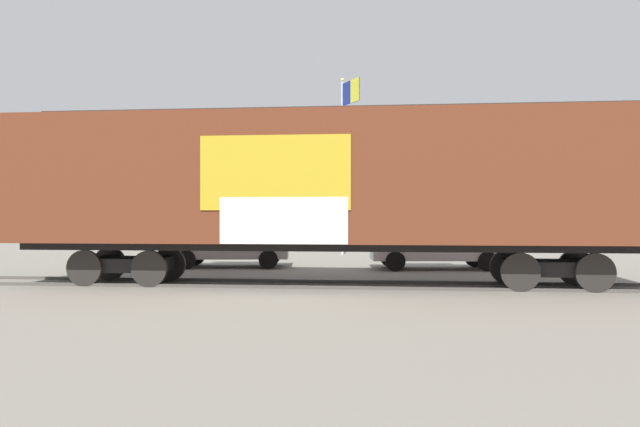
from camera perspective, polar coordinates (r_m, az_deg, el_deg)
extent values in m
plane|color=slate|center=(15.86, -4.05, -6.69)|extent=(260.00, 260.00, 0.00)
cube|color=#4C4742|center=(14.91, 0.86, -6.95)|extent=(59.96, 2.44, 0.08)
cube|color=#4C4742|center=(16.33, 1.29, -6.35)|extent=(59.96, 2.44, 0.08)
cube|color=#5B2B19|center=(15.54, 1.08, 3.22)|extent=(16.30, 3.47, 3.21)
cube|color=#2D2823|center=(15.74, 1.08, 9.50)|extent=(15.40, 1.00, 0.24)
cube|color=#B2931E|center=(14.28, -4.27, 3.84)|extent=(3.56, 0.17, 1.76)
cube|color=silver|center=(14.21, -3.47, -0.66)|extent=(3.02, 0.15, 1.10)
cube|color=black|center=(15.54, 1.09, -3.06)|extent=(15.93, 2.18, 0.20)
cube|color=black|center=(16.89, -17.50, -4.54)|extent=(2.15, 1.36, 0.36)
cylinder|color=black|center=(16.60, -21.19, -4.79)|extent=(0.92, 0.16, 0.92)
cylinder|color=black|center=(17.89, -19.10, -4.45)|extent=(0.92, 0.16, 0.92)
cylinder|color=black|center=(15.91, -15.71, -5.00)|extent=(0.92, 0.16, 0.92)
cylinder|color=black|center=(17.25, -13.95, -4.62)|extent=(0.92, 0.16, 0.92)
cube|color=black|center=(16.06, 20.68, -4.77)|extent=(2.15, 1.36, 0.36)
cylinder|color=black|center=(15.16, 18.26, -5.24)|extent=(0.92, 0.16, 0.92)
cylinder|color=black|center=(16.57, 17.18, -4.80)|extent=(0.92, 0.16, 0.92)
cylinder|color=black|center=(15.62, 24.39, -5.08)|extent=(0.92, 0.16, 0.92)
cylinder|color=black|center=(16.98, 22.83, -4.68)|extent=(0.92, 0.16, 0.92)
cylinder|color=silver|center=(27.67, 2.10, 4.26)|extent=(0.12, 0.12, 7.85)
sphere|color=#D8CC66|center=(28.26, 2.10, 12.39)|extent=(0.18, 0.18, 0.18)
cube|color=navy|center=(27.39, 2.91, 11.32)|extent=(0.87, 1.33, 1.01)
cube|color=yellow|center=(27.05, 3.30, 11.47)|extent=(0.45, 0.68, 1.01)
cube|color=silver|center=(84.43, 5.78, 1.97)|extent=(132.45, 31.74, 9.76)
cube|color=#9E9384|center=(77.74, -6.39, 6.56)|extent=(5.74, 5.28, 2.19)
cube|color=#9E9384|center=(76.15, -0.40, 6.76)|extent=(5.28, 3.51, 2.33)
cone|color=#193D23|center=(79.80, 26.76, 7.23)|extent=(2.23, 2.23, 4.47)
cone|color=#193D23|center=(83.24, -10.60, 6.70)|extent=(1.93, 1.93, 3.86)
cone|color=#193D23|center=(77.77, -12.41, 7.45)|extent=(2.29, 2.29, 4.58)
cone|color=#193D23|center=(86.60, -17.83, 6.28)|extent=(1.70, 1.70, 3.39)
cube|color=#B7BABF|center=(21.39, -8.37, -3.26)|extent=(4.26, 2.42, 0.64)
cube|color=#2D333D|center=(21.37, -8.61, -1.44)|extent=(2.17, 1.91, 0.72)
cylinder|color=black|center=(22.13, -4.56, -3.99)|extent=(0.67, 0.32, 0.64)
cylinder|color=black|center=(20.43, -4.85, -4.31)|extent=(0.67, 0.32, 0.64)
cylinder|color=black|center=(22.46, -11.56, -3.93)|extent=(0.67, 0.32, 0.64)
cylinder|color=black|center=(20.78, -12.42, -4.24)|extent=(0.67, 0.32, 0.64)
cube|color=silver|center=(20.74, 10.85, -3.19)|extent=(4.55, 2.33, 0.76)
cube|color=#2D333D|center=(20.70, 10.56, -1.28)|extent=(2.05, 1.82, 0.63)
cylinder|color=black|center=(21.90, 14.26, -4.03)|extent=(0.66, 0.31, 0.64)
cylinder|color=black|center=(20.29, 15.41, -4.34)|extent=(0.66, 0.31, 0.64)
cylinder|color=black|center=(21.37, 6.53, -4.12)|extent=(0.66, 0.31, 0.64)
cylinder|color=black|center=(19.72, 7.06, -4.46)|extent=(0.66, 0.31, 0.64)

